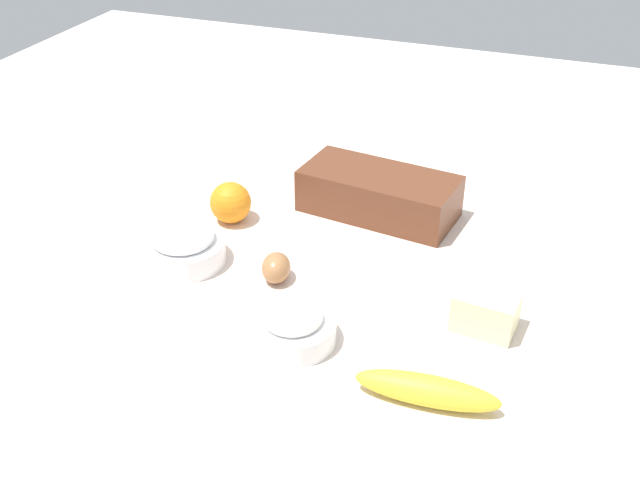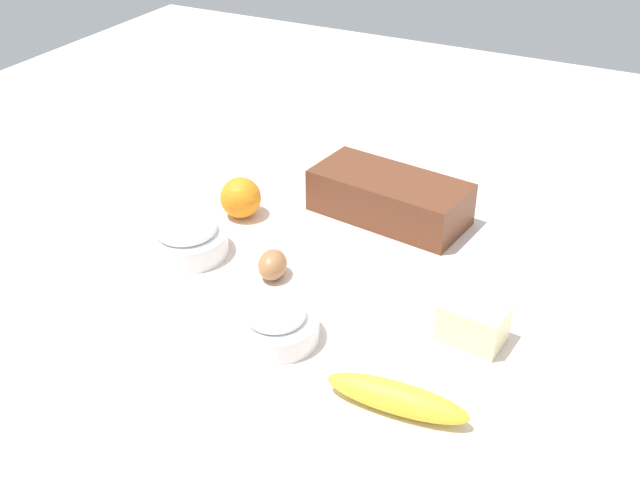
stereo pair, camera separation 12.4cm
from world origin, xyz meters
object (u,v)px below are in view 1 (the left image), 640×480
at_px(orange_fruit, 231,203).
at_px(egg_near_butter, 276,268).
at_px(flour_bowl, 293,326).
at_px(butter_block, 485,311).
at_px(loaf_pan, 379,193).
at_px(sugar_bowl, 184,246).
at_px(banana, 427,390).

bearing_deg(orange_fruit, egg_near_butter, -43.87).
xyz_separation_m(flour_bowl, butter_block, (0.25, 0.12, 0.00)).
distance_m(loaf_pan, sugar_bowl, 0.37).
xyz_separation_m(orange_fruit, butter_block, (0.48, -0.15, -0.01)).
relative_size(flour_bowl, orange_fruit, 1.67).
distance_m(loaf_pan, orange_fruit, 0.27).
height_order(flour_bowl, egg_near_butter, flour_bowl).
bearing_deg(butter_block, orange_fruit, 162.57).
distance_m(sugar_bowl, egg_near_butter, 0.16).
xyz_separation_m(flour_bowl, sugar_bowl, (-0.25, 0.13, 0.00)).
bearing_deg(loaf_pan, banana, -58.56).
bearing_deg(sugar_bowl, egg_near_butter, 1.39).
bearing_deg(sugar_bowl, flour_bowl, -27.47).
xyz_separation_m(loaf_pan, egg_near_butter, (-0.09, -0.26, -0.02)).
xyz_separation_m(orange_fruit, egg_near_butter, (0.15, -0.14, -0.01)).
height_order(loaf_pan, sugar_bowl, loaf_pan).
height_order(banana, butter_block, butter_block).
xyz_separation_m(loaf_pan, orange_fruit, (-0.24, -0.12, -0.00)).
bearing_deg(banana, loaf_pan, 113.90).
relative_size(loaf_pan, flour_bowl, 2.37).
bearing_deg(flour_bowl, butter_block, 26.32).
height_order(flour_bowl, butter_block, butter_block).
relative_size(loaf_pan, banana, 1.55).
relative_size(banana, orange_fruit, 2.54).
height_order(banana, orange_fruit, orange_fruit).
distance_m(loaf_pan, butter_block, 0.36).
xyz_separation_m(flour_bowl, banana, (0.21, -0.06, -0.01)).
bearing_deg(flour_bowl, sugar_bowl, 152.53).
bearing_deg(butter_block, sugar_bowl, 179.60).
bearing_deg(banana, sugar_bowl, 158.04).
relative_size(banana, butter_block, 2.11).
height_order(loaf_pan, flour_bowl, loaf_pan).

